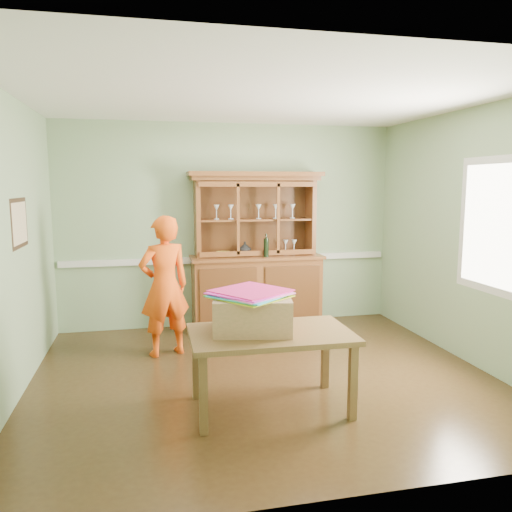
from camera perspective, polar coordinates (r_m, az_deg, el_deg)
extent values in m
plane|color=#402B14|center=(5.12, 0.86, -13.63)|extent=(4.50, 4.50, 0.00)
plane|color=white|center=(4.82, 0.94, 17.72)|extent=(4.50, 4.50, 0.00)
plane|color=#86A37A|center=(6.74, -3.03, 3.47)|extent=(4.50, 0.00, 4.50)
plane|color=#86A37A|center=(4.80, -26.26, 0.74)|extent=(0.00, 4.00, 4.00)
plane|color=#86A37A|center=(5.73, 23.36, 1.99)|extent=(0.00, 4.00, 4.00)
plane|color=#86A37A|center=(2.90, 10.06, -2.89)|extent=(4.50, 0.00, 4.50)
cube|color=silver|center=(6.76, -2.97, -0.35)|extent=(4.41, 0.05, 0.08)
cube|color=#312013|center=(5.07, -25.38, 3.42)|extent=(0.03, 0.60, 0.46)
cube|color=beige|center=(5.06, -25.31, 3.42)|extent=(0.01, 0.52, 0.38)
cube|color=silver|center=(5.47, 25.11, 3.20)|extent=(0.03, 0.96, 1.36)
cube|color=white|center=(5.47, 25.06, 3.20)|extent=(0.01, 0.80, 1.20)
cube|color=brown|center=(6.68, 0.05, -4.23)|extent=(1.68, 0.51, 0.93)
cube|color=brown|center=(6.58, 0.06, -0.11)|extent=(1.74, 0.57, 0.04)
cube|color=#552B14|center=(6.77, -0.39, 4.46)|extent=(1.59, 0.04, 0.98)
cube|color=brown|center=(6.49, -6.74, 4.24)|extent=(0.06, 0.36, 0.98)
cube|color=brown|center=(6.82, 6.22, 4.43)|extent=(0.06, 0.36, 0.98)
cube|color=brown|center=(6.60, -0.10, 8.87)|extent=(1.68, 0.41, 0.06)
cube|color=brown|center=(6.58, -0.07, 9.36)|extent=(1.76, 0.45, 0.06)
cube|color=brown|center=(6.62, -0.10, 4.17)|extent=(1.48, 0.31, 0.02)
imported|color=#B2B2B7|center=(6.62, -1.29, 0.88)|extent=(0.17, 0.17, 0.18)
imported|color=gold|center=(6.58, -3.68, 0.26)|extent=(0.20, 0.20, 0.05)
cylinder|color=black|center=(6.43, 1.17, 1.21)|extent=(0.07, 0.07, 0.30)
cube|color=brown|center=(4.24, 1.70, -8.94)|extent=(1.36, 0.83, 0.05)
cube|color=brown|center=(3.95, -6.04, -15.51)|extent=(0.06, 0.06, 0.63)
cube|color=brown|center=(4.57, -6.88, -12.18)|extent=(0.06, 0.06, 0.63)
cube|color=brown|center=(4.23, 11.01, -13.99)|extent=(0.06, 0.06, 0.63)
cube|color=brown|center=(4.81, 7.90, -11.14)|extent=(0.06, 0.06, 0.63)
cube|color=tan|center=(4.21, -0.43, -6.60)|extent=(0.72, 0.62, 0.30)
cube|color=#CADA1B|center=(4.16, -0.54, -4.61)|extent=(0.74, 0.74, 0.01)
cube|color=green|center=(4.16, -0.54, -4.49)|extent=(0.74, 0.74, 0.01)
cube|color=#31CDE9|center=(4.16, -0.54, -4.37)|extent=(0.74, 0.74, 0.01)
cube|color=#FF78DB|center=(4.16, -0.54, -4.25)|extent=(0.74, 0.74, 0.01)
cube|color=#DA21B5|center=(4.16, -0.54, -4.12)|extent=(0.74, 0.74, 0.01)
cube|color=#D72070|center=(4.15, -0.54, -4.00)|extent=(0.74, 0.74, 0.01)
imported|color=#F8530F|center=(5.63, -10.43, -3.40)|extent=(0.66, 0.53, 1.57)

